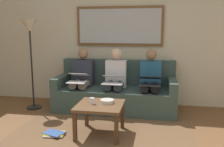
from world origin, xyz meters
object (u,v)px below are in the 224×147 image
at_px(coffee_table, 100,109).
at_px(laptop_white, 78,78).
at_px(person_left, 150,79).
at_px(laptop_silver, 113,79).
at_px(person_middle, 115,78).
at_px(standing_lamp, 30,36).
at_px(cup, 92,101).
at_px(bowl, 107,101).
at_px(couch, 116,92).
at_px(laptop_black, 150,81).
at_px(person_right, 82,77).
at_px(framed_mirror, 119,26).
at_px(magazine_stack, 54,134).

xyz_separation_m(coffee_table, laptop_white, (0.61, -0.91, 0.24)).
xyz_separation_m(person_left, laptop_silver, (0.64, 0.25, 0.02)).
height_order(person_middle, standing_lamp, standing_lamp).
relative_size(cup, bowl, 0.46).
bearing_deg(person_left, person_middle, 0.00).
relative_size(bowl, laptop_white, 0.53).
height_order(couch, cup, couch).
distance_m(cup, person_middle, 1.17).
bearing_deg(laptop_white, person_left, -169.56).
xyz_separation_m(bowl, standing_lamp, (1.61, -0.87, 0.90)).
relative_size(coffee_table, laptop_black, 1.82).
bearing_deg(person_right, laptop_black, 169.20).
bearing_deg(laptop_white, cup, 118.53).
relative_size(framed_mirror, cup, 18.95).
height_order(magazine_stack, standing_lamp, standing_lamp).
bearing_deg(cup, bowl, -156.77).
bearing_deg(cup, laptop_silver, -98.63).
xyz_separation_m(cup, person_middle, (-0.14, -1.16, 0.11)).
relative_size(person_left, standing_lamp, 0.69).
bearing_deg(laptop_silver, standing_lamp, -1.76).
bearing_deg(laptop_silver, framed_mirror, -90.00).
height_order(person_right, magazine_stack, person_right).
bearing_deg(coffee_table, standing_lamp, -31.94).
bearing_deg(person_left, couch, -6.13).
bearing_deg(cup, framed_mirror, -94.90).
height_order(cup, laptop_silver, laptop_silver).
bearing_deg(magazine_stack, laptop_black, -140.88).
bearing_deg(bowl, couch, -86.99).
height_order(coffee_table, person_right, person_right).
height_order(laptop_silver, magazine_stack, laptop_silver).
height_order(person_left, standing_lamp, standing_lamp).
bearing_deg(framed_mirror, couch, 90.00).
distance_m(bowl, person_right, 1.29).
relative_size(framed_mirror, bowl, 8.67).
bearing_deg(framed_mirror, laptop_white, 47.27).
xyz_separation_m(laptop_black, magazine_stack, (1.30, 1.06, -0.60)).
height_order(laptop_silver, laptop_white, laptop_white).
relative_size(bowl, person_right, 0.17).
relative_size(laptop_silver, standing_lamp, 0.22).
relative_size(framed_mirror, person_right, 1.50).
xyz_separation_m(couch, laptop_silver, (0.00, 0.32, 0.31)).
height_order(laptop_silver, person_right, person_right).
xyz_separation_m(couch, person_middle, (0.00, 0.07, 0.30)).
xyz_separation_m(framed_mirror, laptop_white, (0.64, 0.69, -0.92)).
bearing_deg(framed_mirror, bowl, 92.25).
bearing_deg(laptop_silver, magazine_stack, 57.91).
distance_m(cup, magazine_stack, 0.72).
distance_m(framed_mirror, laptop_white, 1.32).
height_order(laptop_white, magazine_stack, laptop_white).
bearing_deg(couch, coffee_table, 88.76).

